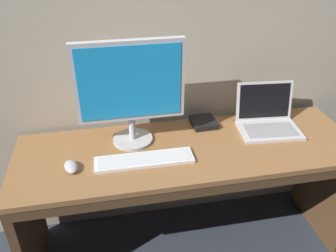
{
  "coord_description": "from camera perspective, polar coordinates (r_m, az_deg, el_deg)",
  "views": [
    {
      "loc": [
        -0.39,
        -1.43,
        1.74
      ],
      "look_at": [
        -0.11,
        0.0,
        0.85
      ],
      "focal_mm": 37.75,
      "sensor_mm": 36.0,
      "label": 1
    }
  ],
  "objects": [
    {
      "name": "desk",
      "position": [
        1.91,
        3.31,
        -8.39
      ],
      "size": [
        1.75,
        0.57,
        0.71
      ],
      "color": "olive",
      "rests_on": "ground"
    },
    {
      "name": "ground_plane",
      "position": [
        2.28,
        2.83,
        -18.36
      ],
      "size": [
        14.0,
        14.0,
        0.0
      ],
      "primitive_type": "plane",
      "color": "#2D333D"
    },
    {
      "name": "external_monitor",
      "position": [
        1.7,
        -6.15,
        6.25
      ],
      "size": [
        0.52,
        0.21,
        0.54
      ],
      "color": "#B7B7BC",
      "rests_on": "desk"
    },
    {
      "name": "laptop_silver",
      "position": [
        2.01,
        15.83,
        0.77
      ],
      "size": [
        0.34,
        0.29,
        0.23
      ],
      "color": "silver",
      "rests_on": "desk"
    },
    {
      "name": "external_drive_box",
      "position": [
        1.99,
        5.76,
        0.58
      ],
      "size": [
        0.14,
        0.14,
        0.03
      ],
      "primitive_type": "cube",
      "rotation": [
        0.0,
        0.0,
        0.03
      ],
      "color": "black",
      "rests_on": "desk"
    },
    {
      "name": "wired_keyboard",
      "position": [
        1.7,
        -3.85,
        -5.46
      ],
      "size": [
        0.48,
        0.12,
        0.02
      ],
      "color": "white",
      "rests_on": "desk"
    },
    {
      "name": "computer_mouse",
      "position": [
        1.7,
        -15.39,
        -6.34
      ],
      "size": [
        0.08,
        0.11,
        0.04
      ],
      "primitive_type": "ellipsoid",
      "rotation": [
        0.0,
        0.0,
        0.25
      ],
      "color": "#B7B7BC",
      "rests_on": "desk"
    }
  ]
}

